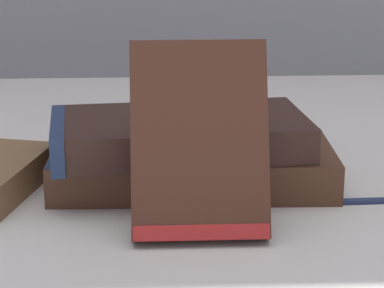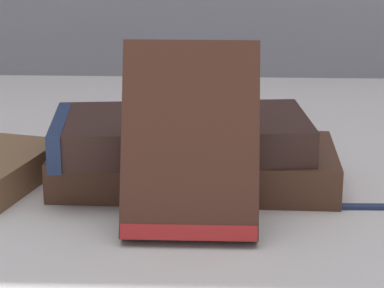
% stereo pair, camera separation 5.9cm
% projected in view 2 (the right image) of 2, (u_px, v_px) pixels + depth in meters
% --- Properties ---
extents(ground_plane, '(3.00, 3.00, 0.00)m').
position_uv_depth(ground_plane, '(194.00, 193.00, 0.72)').
color(ground_plane, silver).
extents(book_flat_bottom, '(0.26, 0.13, 0.04)m').
position_uv_depth(book_flat_bottom, '(191.00, 166.00, 0.74)').
color(book_flat_bottom, '#4C2D1E').
rests_on(book_flat_bottom, ground_plane).
extents(book_flat_top, '(0.24, 0.14, 0.03)m').
position_uv_depth(book_flat_top, '(175.00, 134.00, 0.72)').
color(book_flat_top, '#331E19').
rests_on(book_flat_top, book_flat_bottom).
extents(book_leaning_front, '(0.11, 0.07, 0.15)m').
position_uv_depth(book_leaning_front, '(189.00, 147.00, 0.62)').
color(book_leaning_front, '#422319').
rests_on(book_leaning_front, ground_plane).
extents(pocket_watch, '(0.05, 0.06, 0.01)m').
position_uv_depth(pocket_watch, '(230.00, 119.00, 0.70)').
color(pocket_watch, white).
rests_on(pocket_watch, book_flat_top).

